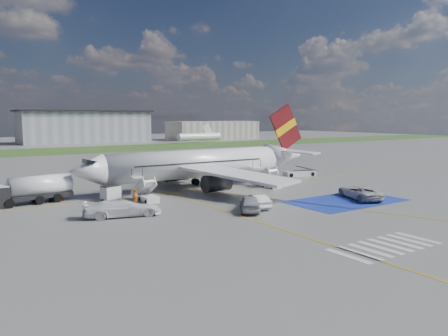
{
  "coord_description": "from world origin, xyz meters",
  "views": [
    {
      "loc": [
        -30.0,
        -38.07,
        9.81
      ],
      "look_at": [
        0.05,
        6.93,
        3.5
      ],
      "focal_mm": 35.0,
      "sensor_mm": 36.0,
      "label": 1
    }
  ],
  "objects_px": {
    "fuel_tanker": "(30,192)",
    "car_silver_a": "(250,203)",
    "gpu_cart": "(111,194)",
    "car_silver_b": "(256,201)",
    "belt_loader": "(300,173)",
    "airliner": "(205,163)",
    "van_white_a": "(359,190)",
    "van_white_b": "(122,205)"
  },
  "relations": [
    {
      "from": "car_silver_a",
      "to": "van_white_b",
      "type": "relative_size",
      "value": 0.89
    },
    {
      "from": "belt_loader",
      "to": "van_white_b",
      "type": "relative_size",
      "value": 1.06
    },
    {
      "from": "airliner",
      "to": "van_white_b",
      "type": "relative_size",
      "value": 6.46
    },
    {
      "from": "fuel_tanker",
      "to": "van_white_b",
      "type": "distance_m",
      "value": 13.59
    },
    {
      "from": "car_silver_a",
      "to": "airliner",
      "type": "bearing_deg",
      "value": -71.45
    },
    {
      "from": "van_white_a",
      "to": "car_silver_a",
      "type": "bearing_deg",
      "value": 18.07
    },
    {
      "from": "belt_loader",
      "to": "fuel_tanker",
      "type": "bearing_deg",
      "value": -166.43
    },
    {
      "from": "belt_loader",
      "to": "gpu_cart",
      "type": "bearing_deg",
      "value": -161.22
    },
    {
      "from": "car_silver_a",
      "to": "car_silver_b",
      "type": "bearing_deg",
      "value": -113.02
    },
    {
      "from": "car_silver_b",
      "to": "van_white_a",
      "type": "relative_size",
      "value": 0.8
    },
    {
      "from": "airliner",
      "to": "car_silver_a",
      "type": "distance_m",
      "value": 17.06
    },
    {
      "from": "fuel_tanker",
      "to": "car_silver_b",
      "type": "distance_m",
      "value": 25.65
    },
    {
      "from": "airliner",
      "to": "van_white_a",
      "type": "height_order",
      "value": "airliner"
    },
    {
      "from": "fuel_tanker",
      "to": "car_silver_b",
      "type": "xyz_separation_m",
      "value": [
        19.99,
        -16.06,
        -0.57
      ]
    },
    {
      "from": "airliner",
      "to": "gpu_cart",
      "type": "distance_m",
      "value": 14.74
    },
    {
      "from": "fuel_tanker",
      "to": "gpu_cart",
      "type": "distance_m",
      "value": 8.87
    },
    {
      "from": "car_silver_a",
      "to": "van_white_b",
      "type": "height_order",
      "value": "van_white_b"
    },
    {
      "from": "fuel_tanker",
      "to": "car_silver_a",
      "type": "height_order",
      "value": "fuel_tanker"
    },
    {
      "from": "car_silver_a",
      "to": "van_white_a",
      "type": "bearing_deg",
      "value": -151.81
    },
    {
      "from": "gpu_cart",
      "to": "belt_loader",
      "type": "xyz_separation_m",
      "value": [
        33.63,
        3.27,
        -0.37
      ]
    },
    {
      "from": "gpu_cart",
      "to": "car_silver_b",
      "type": "height_order",
      "value": "gpu_cart"
    },
    {
      "from": "fuel_tanker",
      "to": "gpu_cart",
      "type": "xyz_separation_m",
      "value": [
        8.32,
        -3.02,
        -0.52
      ]
    },
    {
      "from": "airliner",
      "to": "car_silver_b",
      "type": "xyz_separation_m",
      "value": [
        -2.68,
        -15.2,
        -2.64
      ]
    },
    {
      "from": "gpu_cart",
      "to": "car_silver_b",
      "type": "xyz_separation_m",
      "value": [
        11.67,
        -13.04,
        -0.05
      ]
    },
    {
      "from": "airliner",
      "to": "car_silver_a",
      "type": "xyz_separation_m",
      "value": [
        -4.36,
        -16.3,
        -2.53
      ]
    },
    {
      "from": "fuel_tanker",
      "to": "belt_loader",
      "type": "xyz_separation_m",
      "value": [
        41.95,
        0.25,
        -0.89
      ]
    },
    {
      "from": "belt_loader",
      "to": "car_silver_b",
      "type": "height_order",
      "value": "belt_loader"
    },
    {
      "from": "car_silver_b",
      "to": "van_white_a",
      "type": "xyz_separation_m",
      "value": [
        13.87,
        -2.55,
        0.32
      ]
    },
    {
      "from": "airliner",
      "to": "fuel_tanker",
      "type": "bearing_deg",
      "value": 177.81
    },
    {
      "from": "fuel_tanker",
      "to": "car_silver_a",
      "type": "relative_size",
      "value": 1.87
    },
    {
      "from": "airliner",
      "to": "fuel_tanker",
      "type": "distance_m",
      "value": 22.78
    },
    {
      "from": "gpu_cart",
      "to": "car_silver_a",
      "type": "height_order",
      "value": "gpu_cart"
    },
    {
      "from": "belt_loader",
      "to": "van_white_a",
      "type": "bearing_deg",
      "value": -99.98
    },
    {
      "from": "fuel_tanker",
      "to": "car_silver_b",
      "type": "bearing_deg",
      "value": -46.28
    },
    {
      "from": "gpu_cart",
      "to": "belt_loader",
      "type": "distance_m",
      "value": 33.79
    },
    {
      "from": "airliner",
      "to": "belt_loader",
      "type": "height_order",
      "value": "airliner"
    },
    {
      "from": "fuel_tanker",
      "to": "van_white_a",
      "type": "xyz_separation_m",
      "value": [
        33.86,
        -18.61,
        -0.25
      ]
    },
    {
      "from": "belt_loader",
      "to": "car_silver_a",
      "type": "xyz_separation_m",
      "value": [
        -23.63,
        -17.42,
        0.43
      ]
    },
    {
      "from": "belt_loader",
      "to": "airliner",
      "type": "bearing_deg",
      "value": -163.45
    },
    {
      "from": "airliner",
      "to": "van_white_a",
      "type": "bearing_deg",
      "value": -57.77
    },
    {
      "from": "belt_loader",
      "to": "car_silver_a",
      "type": "relative_size",
      "value": 1.2
    },
    {
      "from": "car_silver_a",
      "to": "belt_loader",
      "type": "bearing_deg",
      "value": -110.1
    }
  ]
}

